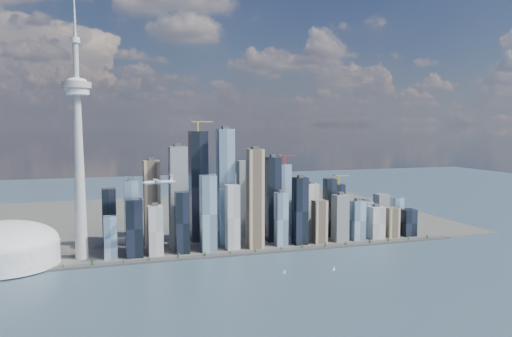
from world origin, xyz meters
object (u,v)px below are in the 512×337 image
object	(u,v)px
airplane	(159,182)
sailboat_west	(334,269)
sailboat_east	(284,272)
dome_stadium	(5,247)
needle_tower	(78,145)

from	to	relation	value
airplane	sailboat_west	size ratio (longest dim) A/B	7.00
sailboat_west	sailboat_east	size ratio (longest dim) A/B	1.14
sailboat_west	dome_stadium	bearing A→B (deg)	140.79
needle_tower	airplane	size ratio (longest dim) A/B	8.35
needle_tower	sailboat_east	bearing A→B (deg)	-30.49
dome_stadium	sailboat_west	distance (m)	637.50
airplane	sailboat_west	distance (m)	373.29
needle_tower	sailboat_east	xyz separation A→B (m)	(363.11, -213.80, -233.19)
dome_stadium	airplane	bearing A→B (deg)	-17.70
dome_stadium	sailboat_west	size ratio (longest dim) A/B	21.24
needle_tower	airplane	xyz separation A→B (m)	(147.29, -101.70, -68.65)
sailboat_west	airplane	bearing A→B (deg)	138.97
airplane	sailboat_west	world-z (taller)	airplane
dome_stadium	sailboat_east	world-z (taller)	dome_stadium
airplane	dome_stadium	bearing A→B (deg)	155.24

